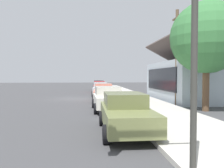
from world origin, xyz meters
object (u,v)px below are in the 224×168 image
car_charcoal (99,85)px  car_ivory (108,98)px  car_olive (125,112)px  fire_hydrant_red (111,90)px  car_cherry (99,87)px  car_coral (104,92)px  shade_tree (206,38)px  car_silver (100,89)px  traffic_light_main (146,19)px  utility_pole_wooden (177,56)px

car_charcoal → car_ivory: size_ratio=1.01×
car_olive → fire_hydrant_red: car_olive is taller
car_olive → car_cherry: bearing=-179.6°
car_coral → car_olive: (11.93, 0.19, 0.00)m
car_charcoal → car_coral: 17.07m
car_ivory → shade_tree: (0.96, 6.38, 4.00)m
car_silver → shade_tree: shade_tree is taller
car_charcoal → car_ivory: same height
car_cherry → shade_tree: shade_tree is taller
car_charcoal → traffic_light_main: 33.61m
utility_pole_wooden → fire_hydrant_red: utility_pole_wooden is taller
car_olive → utility_pole_wooden: size_ratio=0.63×
car_silver → utility_pole_wooden: bearing=33.3°
car_charcoal → car_cherry: (5.73, -0.15, -0.00)m
car_cherry → shade_tree: (18.17, 6.25, 4.00)m
car_coral → car_olive: bearing=3.8°
car_charcoal → car_ivory: 22.95m
car_charcoal → car_ivory: bearing=-0.8°
car_charcoal → shade_tree: shade_tree is taller
shade_tree → fire_hydrant_red: 17.49m
traffic_light_main → car_olive: bearing=176.3°
car_charcoal → car_coral: (17.07, -0.23, 0.00)m
utility_pole_wooden → car_cherry: bearing=-160.1°
car_silver → fire_hydrant_red: car_silver is taller
car_coral → car_ivory: size_ratio=1.07×
car_silver → car_cherry: bearing=-178.6°
car_charcoal → utility_pole_wooden: size_ratio=0.60×
car_cherry → car_olive: (23.26, 0.11, 0.00)m
car_coral → shade_tree: 10.14m
car_coral → utility_pole_wooden: bearing=58.8°
traffic_light_main → car_coral: bearing=179.6°
traffic_light_main → fire_hydrant_red: 26.07m
car_olive → shade_tree: bearing=129.8°
traffic_light_main → utility_pole_wooden: (-12.67, 5.66, 0.44)m
car_silver → car_charcoal: bearing=-178.8°
traffic_light_main → fire_hydrant_red: bearing=176.3°
shade_tree → car_silver: bearing=-152.9°
car_cherry → car_coral: size_ratio=0.96×
car_ivory → car_olive: size_ratio=0.94×
car_charcoal → car_cherry: size_ratio=0.98×
car_ivory → car_olive: (6.05, 0.23, 0.00)m
car_cherry → car_coral: bearing=0.3°
car_ivory → car_olive: same height
car_cherry → car_coral: (11.33, -0.08, 0.00)m
car_olive → car_coral: bearing=-178.9°
car_cherry → car_olive: 23.26m
car_cherry → car_silver: bearing=-0.3°
shade_tree → traffic_light_main: 11.63m
car_charcoal → car_silver: same height
car_silver → shade_tree: (12.41, 6.36, 4.00)m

